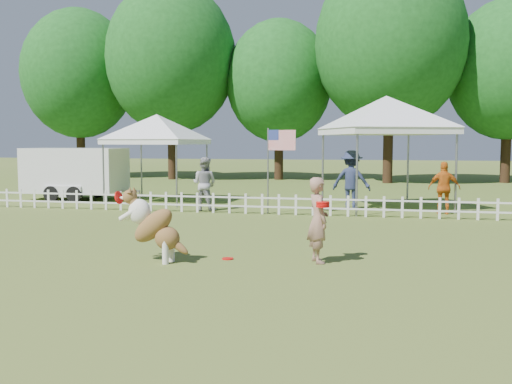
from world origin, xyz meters
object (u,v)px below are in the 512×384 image
dog (154,226)px  spectator_b (351,180)px  handler (318,220)px  flag_pole (268,171)px  spectator_a (204,184)px  spectator_c (444,188)px  canopy_tent_left (157,159)px  frisbee_on_turf (228,259)px  cargo_trailer (75,173)px  canopy_tent_right (385,154)px

dog → spectator_b: size_ratio=0.69×
handler → flag_pole: flag_pole is taller
spectator_a → handler: bearing=133.0°
handler → dog: handler is taller
spectator_c → canopy_tent_left: bearing=-7.8°
dog → frisbee_on_turf: size_ratio=6.18×
spectator_a → dog: bearing=112.3°
dog → spectator_b: (2.99, 8.82, 0.28)m
canopy_tent_left → spectator_c: size_ratio=1.95×
spectator_b → handler: bearing=96.8°
handler → cargo_trailer: 13.54m
canopy_tent_left → cargo_trailer: canopy_tent_left is taller
canopy_tent_left → spectator_c: (9.55, -1.44, -0.74)m
cargo_trailer → spectator_b: (10.11, -0.91, -0.04)m
handler → canopy_tent_right: canopy_tent_right is taller
canopy_tent_right → spectator_a: (-5.46, -1.65, -0.92)m
spectator_a → canopy_tent_left: bearing=-29.7°
frisbee_on_turf → flag_pole: (-0.58, 6.72, 1.25)m
handler → spectator_b: size_ratio=0.81×
frisbee_on_turf → canopy_tent_left: (-5.03, 9.10, 1.50)m
spectator_b → spectator_c: 2.82m
canopy_tent_right → spectator_a: 5.78m
dog → spectator_b: 9.32m
flag_pole → spectator_a: 2.13m
spectator_a → spectator_b: (4.43, 1.32, 0.10)m
handler → canopy_tent_left: bearing=12.0°
dog → frisbee_on_turf: dog is taller
spectator_a → canopy_tent_right: bearing=-151.8°
cargo_trailer → flag_pole: flag_pole is taller
spectator_c → canopy_tent_right: bearing=-29.7°
dog → spectator_a: spectator_a is taller
dog → canopy_tent_left: (-3.82, 9.59, 0.87)m
dog → spectator_c: bearing=60.8°
cargo_trailer → canopy_tent_left: bearing=-3.4°
frisbee_on_turf → spectator_b: (1.79, 8.33, 0.92)m
dog → flag_pole: 7.26m
cargo_trailer → spectator_a: size_ratio=2.67×
cargo_trailer → flag_pole: (7.74, -2.52, 0.29)m
frisbee_on_turf → spectator_c: spectator_c is taller
handler → dog: (-2.83, -0.55, -0.11)m
flag_pole → dog: bearing=-76.6°
handler → spectator_a: size_ratio=0.91×
spectator_a → spectator_b: 4.62m
canopy_tent_left → spectator_c: canopy_tent_left is taller
frisbee_on_turf → canopy_tent_left: canopy_tent_left is taller
cargo_trailer → spectator_a: 6.10m
frisbee_on_turf → spectator_c: 8.92m
frisbee_on_turf → spectator_b: bearing=77.9°
spectator_c → cargo_trailer: bearing=-6.2°
dog → canopy_tent_left: canopy_tent_left is taller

